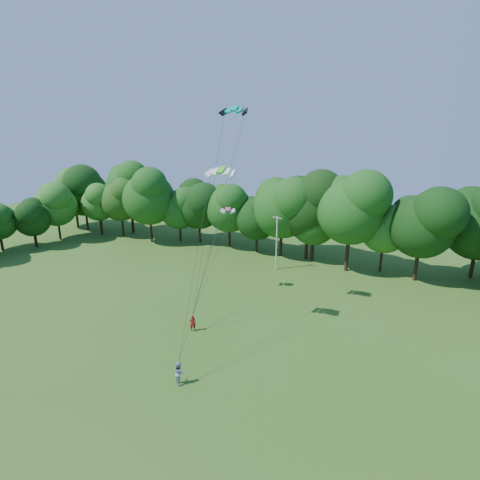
% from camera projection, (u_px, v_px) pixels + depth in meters
% --- Properties ---
extents(ground, '(160.00, 160.00, 0.00)m').
position_uv_depth(ground, '(146.00, 429.00, 24.10)').
color(ground, '#2F5A18').
rests_on(ground, ground).
extents(utility_pole, '(1.45, 0.52, 7.48)m').
position_uv_depth(utility_pole, '(277.00, 242.00, 50.84)').
color(utility_pole, beige).
rests_on(utility_pole, ground).
extents(kite_flyer_left, '(0.71, 0.66, 1.63)m').
position_uv_depth(kite_flyer_left, '(193.00, 323.00, 35.70)').
color(kite_flyer_left, maroon).
rests_on(kite_flyer_left, ground).
extents(kite_flyer_right, '(1.12, 1.07, 1.82)m').
position_uv_depth(kite_flyer_right, '(179.00, 373.00, 28.22)').
color(kite_flyer_right, '#8AA3C0').
rests_on(kite_flyer_right, ground).
extents(kite_teal, '(2.62, 1.29, 0.64)m').
position_uv_depth(kite_teal, '(234.00, 108.00, 34.50)').
color(kite_teal, '#05A699').
rests_on(kite_teal, ground).
extents(kite_green, '(2.72, 1.37, 0.60)m').
position_uv_depth(kite_green, '(221.00, 170.00, 32.56)').
color(kite_green, '#4DE221').
rests_on(kite_green, ground).
extents(kite_pink, '(1.89, 1.35, 0.34)m').
position_uv_depth(kite_pink, '(228.00, 209.00, 42.04)').
color(kite_pink, '#CD3870').
rests_on(kite_pink, ground).
extents(tree_back_west, '(7.76, 7.76, 11.29)m').
position_uv_depth(tree_back_west, '(120.00, 197.00, 66.31)').
color(tree_back_west, '#362315').
rests_on(tree_back_west, ground).
extents(tree_back_center, '(9.65, 9.65, 14.04)m').
position_uv_depth(tree_back_center, '(309.00, 201.00, 53.74)').
color(tree_back_center, black).
rests_on(tree_back_center, ground).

